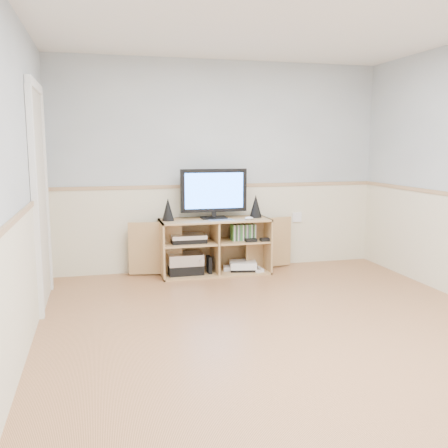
{
  "coord_description": "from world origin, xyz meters",
  "views": [
    {
      "loc": [
        -1.44,
        -3.64,
        1.51
      ],
      "look_at": [
        -0.22,
        1.2,
        0.72
      ],
      "focal_mm": 40.0,
      "sensor_mm": 36.0,
      "label": 1
    }
  ],
  "objects_px": {
    "media_cabinet": "(214,245)",
    "monitor": "(214,192)",
    "keyboard": "(221,220)",
    "game_consoles": "(242,266)"
  },
  "relations": [
    {
      "from": "media_cabinet",
      "to": "game_consoles",
      "type": "relative_size",
      "value": 4.34
    },
    {
      "from": "media_cabinet",
      "to": "monitor",
      "type": "distance_m",
      "value": 0.63
    },
    {
      "from": "keyboard",
      "to": "game_consoles",
      "type": "distance_m",
      "value": 0.66
    },
    {
      "from": "monitor",
      "to": "keyboard",
      "type": "xyz_separation_m",
      "value": [
        0.04,
        -0.19,
        -0.31
      ]
    },
    {
      "from": "monitor",
      "to": "keyboard",
      "type": "height_order",
      "value": "monitor"
    },
    {
      "from": "media_cabinet",
      "to": "monitor",
      "type": "xyz_separation_m",
      "value": [
        0.0,
        -0.01,
        0.63
      ]
    },
    {
      "from": "media_cabinet",
      "to": "game_consoles",
      "type": "height_order",
      "value": "media_cabinet"
    },
    {
      "from": "media_cabinet",
      "to": "keyboard",
      "type": "height_order",
      "value": "keyboard"
    },
    {
      "from": "media_cabinet",
      "to": "monitor",
      "type": "bearing_deg",
      "value": -90.0
    },
    {
      "from": "game_consoles",
      "to": "media_cabinet",
      "type": "bearing_deg",
      "value": 168.17
    }
  ]
}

